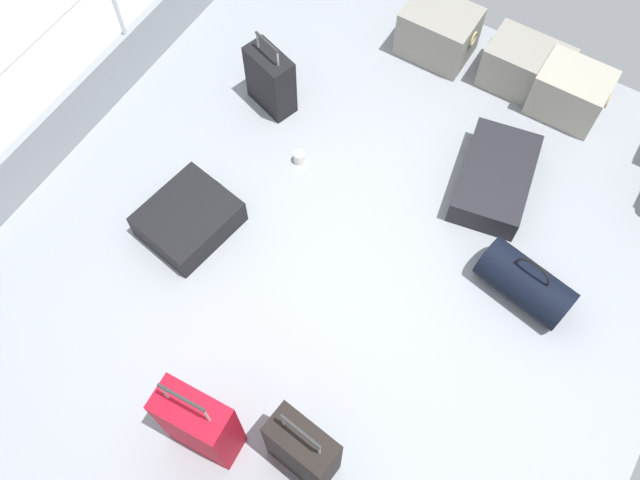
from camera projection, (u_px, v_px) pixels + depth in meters
ground_plane at (328, 276)px, 4.71m from camera, size 4.40×5.20×0.06m
gunwale_port at (72, 117)px, 5.00m from camera, size 0.06×5.20×0.45m
railing_port at (45, 65)px, 4.51m from camera, size 0.04×4.20×1.02m
cargo_crate_0 at (438, 32)px, 5.40m from camera, size 0.59×0.42×0.42m
cargo_crate_1 at (526, 68)px, 5.26m from camera, size 0.64×0.39×0.38m
cargo_crate_2 at (570, 93)px, 5.14m from camera, size 0.55×0.39×0.40m
suitcase_0 at (200, 424)px, 3.86m from camera, size 0.43×0.24×0.95m
suitcase_1 at (189, 219)px, 4.75m from camera, size 0.61×0.68×0.22m
suitcase_2 at (271, 80)px, 5.12m from camera, size 0.41×0.30×0.66m
suitcase_4 at (303, 450)px, 3.85m from camera, size 0.41×0.24×0.80m
suitcase_5 at (495, 178)px, 4.91m from camera, size 0.62×0.87×0.22m
duffel_bag at (525, 283)px, 4.49m from camera, size 0.67×0.40×0.43m
paper_cup at (299, 158)px, 5.05m from camera, size 0.08×0.08×0.10m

